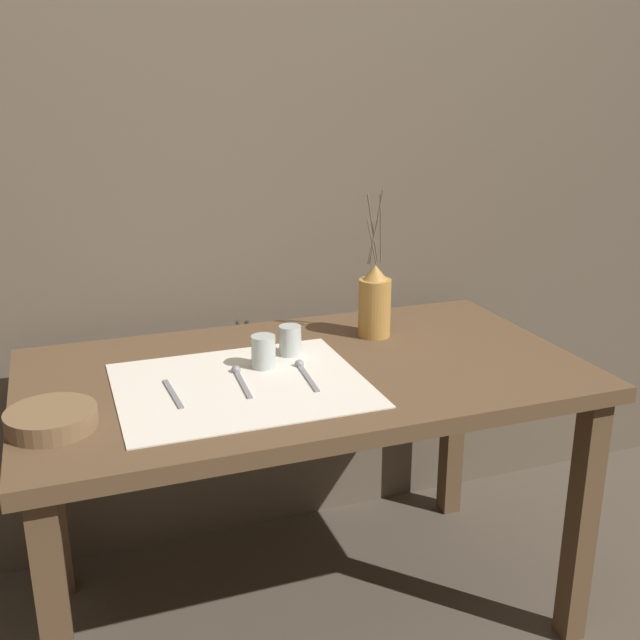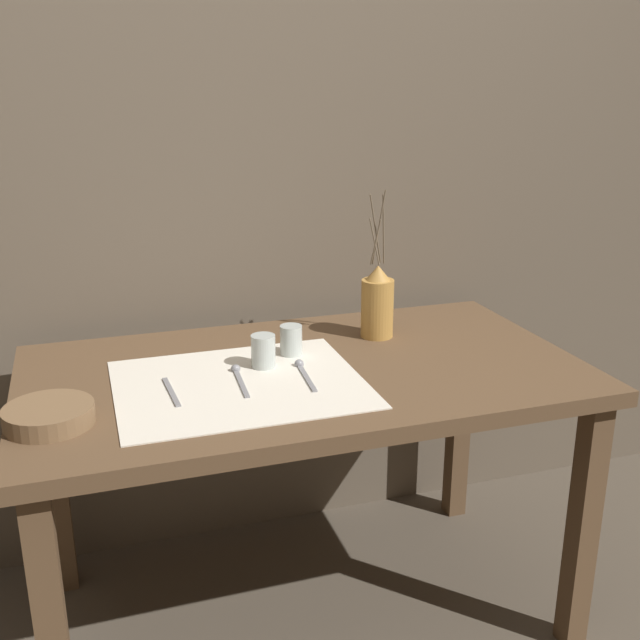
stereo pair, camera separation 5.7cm
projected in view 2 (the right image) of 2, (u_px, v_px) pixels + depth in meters
name	position (u px, v px, depth m)	size (l,w,h in m)	color
ground_plane	(306.00, 610.00, 2.10)	(12.00, 12.00, 0.00)	brown
stone_wall_back	(253.00, 159.00, 2.18)	(7.00, 0.06, 2.40)	brown
wooden_table	(304.00, 400.00, 1.90)	(1.39, 0.77, 0.74)	brown
linen_cloth	(239.00, 384.00, 1.77)	(0.58, 0.48, 0.00)	silver
pitcher_with_flowers	(377.00, 303.00, 2.07)	(0.09, 0.09, 0.41)	#B7843D
wooden_bowl	(49.00, 415.00, 1.56)	(0.19, 0.19, 0.04)	brown
glass_tumbler_near	(263.00, 351.00, 1.86)	(0.06, 0.06, 0.08)	#B7C1BC
glass_tumbler_far	(291.00, 340.00, 1.94)	(0.06, 0.06, 0.08)	#B7C1BC
knife_center	(171.00, 392.00, 1.71)	(0.02, 0.17, 0.00)	gray
spoon_outer	(238.00, 374.00, 1.81)	(0.03, 0.18, 0.02)	gray
spoon_inner	(302.00, 369.00, 1.84)	(0.03, 0.18, 0.02)	gray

